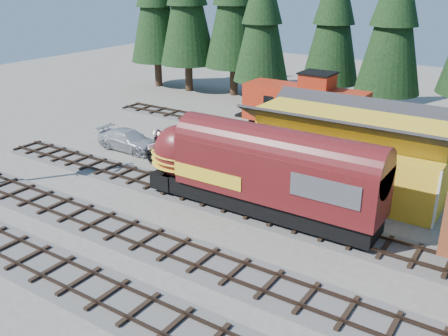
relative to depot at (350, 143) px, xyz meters
The scene contains 7 objects.
ground 10.91m from the depot, 89.99° to the right, with size 120.00×120.00×0.00m, color #6B665B.
track_spur 12.83m from the depot, 143.13° to the left, with size 32.00×3.20×0.33m.
depot is the anchor object (origin of this frame).
locomotive 7.31m from the depot, 116.89° to the right, with size 14.72×2.92×4.00m.
caboose 9.99m from the depot, 131.28° to the left, with size 10.08×2.92×5.24m.
pickup_truck_a 11.16m from the depot, 164.16° to the right, with size 3.10×6.73×1.87m, color black.
pickup_truck_b 17.11m from the depot, behind, with size 2.21×5.43×1.58m, color #B2B5BA.
Camera 1 is at (9.83, -18.61, 12.98)m, focal length 40.00 mm.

